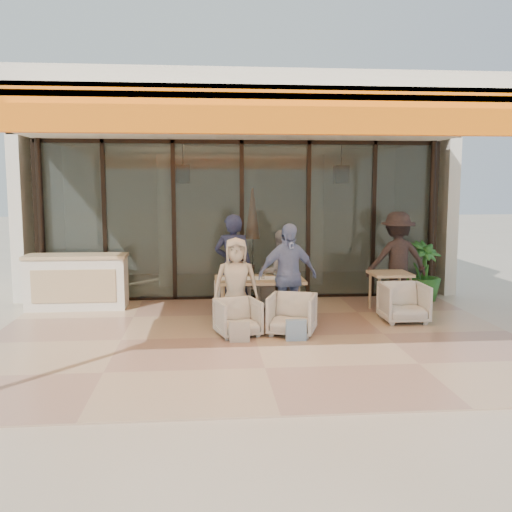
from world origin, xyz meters
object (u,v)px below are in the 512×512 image
(chair_near_left, at_px, (238,316))
(diner_periwinkle, at_px, (288,276))
(potted_palm, at_px, (423,272))
(dining_table, at_px, (259,282))
(chair_far_right, at_px, (277,292))
(standing_woman, at_px, (397,259))
(diner_navy, at_px, (233,265))
(chair_near_right, at_px, (292,313))
(side_chair, at_px, (404,301))
(host_counter, at_px, (77,282))
(chair_far_left, at_px, (232,294))
(side_table, at_px, (390,278))
(diner_grey, at_px, (280,273))
(diner_cream, at_px, (236,283))

(chair_near_left, height_order, diner_periwinkle, diner_periwinkle)
(potted_palm, bearing_deg, dining_table, -158.69)
(chair_far_right, bearing_deg, standing_woman, -161.91)
(diner_navy, bearing_deg, dining_table, 143.32)
(chair_near_left, height_order, diner_navy, diner_navy)
(chair_near_left, distance_m, chair_near_right, 0.84)
(side_chair, bearing_deg, diner_navy, 165.58)
(host_counter, relative_size, chair_far_left, 3.10)
(side_table, bearing_deg, potted_palm, 42.43)
(standing_woman, bearing_deg, chair_near_left, 29.64)
(diner_grey, distance_m, side_table, 2.01)
(host_counter, relative_size, diner_navy, 1.02)
(chair_near_right, distance_m, diner_grey, 1.46)
(host_counter, xyz_separation_m, diner_periwinkle, (3.71, -1.66, 0.32))
(chair_near_left, bearing_deg, dining_table, 51.22)
(chair_far_left, relative_size, chair_near_right, 0.84)
(diner_grey, distance_m, standing_woman, 2.38)
(chair_near_left, height_order, potted_palm, potted_palm)
(chair_near_right, bearing_deg, host_counter, 168.59)
(chair_far_left, height_order, chair_near_left, chair_near_left)
(chair_far_right, distance_m, potted_palm, 3.02)
(chair_far_right, distance_m, diner_cream, 1.69)
(chair_near_left, distance_m, potted_palm, 4.46)
(diner_grey, bearing_deg, potted_palm, -170.64)
(side_chair, xyz_separation_m, standing_woman, (0.31, 1.30, 0.54))
(diner_cream, bearing_deg, side_table, 17.68)
(host_counter, xyz_separation_m, diner_grey, (3.71, -0.76, 0.23))
(chair_near_right, relative_size, diner_grey, 0.47)
(chair_far_left, distance_m, potted_palm, 3.85)
(diner_grey, height_order, side_chair, diner_grey)
(chair_near_right, xyz_separation_m, diner_periwinkle, (0.00, 0.50, 0.50))
(dining_table, xyz_separation_m, chair_near_left, (-0.41, -0.96, -0.37))
(chair_far_left, distance_m, standing_woman, 3.22)
(dining_table, distance_m, chair_far_left, 1.10)
(diner_navy, height_order, side_table, diner_navy)
(chair_near_left, bearing_deg, diner_cream, 74.65)
(diner_navy, relative_size, diner_periwinkle, 1.06)
(diner_cream, bearing_deg, diner_navy, 90.28)
(side_table, bearing_deg, chair_far_left, 169.85)
(chair_far_left, height_order, diner_cream, diner_cream)
(chair_near_left, height_order, side_table, side_table)
(chair_far_left, distance_m, side_table, 2.91)
(chair_far_right, bearing_deg, diner_grey, 107.16)
(host_counter, distance_m, side_table, 5.77)
(diner_navy, xyz_separation_m, diner_grey, (0.84, 0.00, -0.15))
(chair_near_right, distance_m, diner_cream, 1.05)
(chair_far_left, xyz_separation_m, potted_palm, (3.82, 0.39, 0.31))
(diner_cream, distance_m, side_table, 2.98)
(standing_woman, height_order, potted_palm, standing_woman)
(chair_far_left, distance_m, chair_near_left, 1.90)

